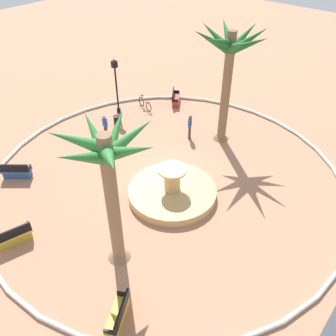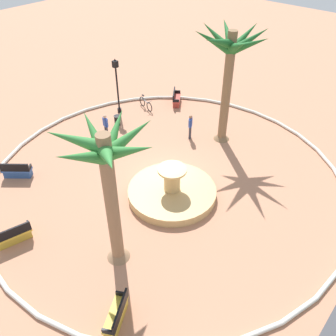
{
  "view_description": "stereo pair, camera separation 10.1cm",
  "coord_description": "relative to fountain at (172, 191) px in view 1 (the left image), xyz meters",
  "views": [
    {
      "loc": [
        11.64,
        10.13,
        12.66
      ],
      "look_at": [
        0.28,
        0.37,
        1.0
      ],
      "focal_mm": 38.25,
      "sensor_mm": 36.0,
      "label": 1
    },
    {
      "loc": [
        11.58,
        10.21,
        12.66
      ],
      "look_at": [
        0.28,
        0.37,
        1.0
      ],
      "focal_mm": 38.25,
      "sensor_mm": 36.0,
      "label": 2
    }
  ],
  "objects": [
    {
      "name": "person_cyclist_photo",
      "position": [
        -4.94,
        -2.71,
        0.66
      ],
      "size": [
        0.48,
        0.34,
        1.67
      ],
      "color": "#33333D",
      "rests_on": "ground"
    },
    {
      "name": "ground_plane",
      "position": [
        -0.94,
        -1.22,
        -0.28
      ],
      "size": [
        80.0,
        80.0,
        0.0
      ],
      "primitive_type": "plane",
      "color": "tan"
    },
    {
      "name": "palm_tree_near_fountain",
      "position": [
        4.52,
        0.81,
        4.46
      ],
      "size": [
        3.86,
        3.83,
        6.57
      ],
      "color": "#8E6B4C",
      "rests_on": "ground"
    },
    {
      "name": "lamppost",
      "position": [
        -4.31,
        -8.67,
        2.03
      ],
      "size": [
        0.32,
        0.32,
        3.95
      ],
      "color": "black",
      "rests_on": "ground"
    },
    {
      "name": "bench_west",
      "position": [
        6.6,
        2.97,
        0.07
      ],
      "size": [
        1.64,
        1.21,
        1.0
      ],
      "color": "gold",
      "rests_on": "ground"
    },
    {
      "name": "palm_tree_by_curb",
      "position": [
        -6.22,
        -1.13,
        4.98
      ],
      "size": [
        4.5,
        4.37,
        7.09
      ],
      "color": "brown",
      "rests_on": "ground"
    },
    {
      "name": "bench_southeast",
      "position": [
        4.44,
        -7.51,
        0.07
      ],
      "size": [
        1.42,
        1.54,
        1.0
      ],
      "color": "#335BA8",
      "rests_on": "ground"
    },
    {
      "name": "fountain",
      "position": [
        0.0,
        0.0,
        0.0
      ],
      "size": [
        4.59,
        4.59,
        1.77
      ],
      "color": "tan",
      "rests_on": "ground"
    },
    {
      "name": "trash_bin",
      "position": [
        -2.98,
        -7.42,
        0.11
      ],
      "size": [
        0.46,
        0.46,
        0.73
      ],
      "color": "black",
      "rests_on": "ground"
    },
    {
      "name": "bench_east",
      "position": [
        7.04,
        -3.37,
        0.07
      ],
      "size": [
        1.68,
        0.9,
        1.0
      ],
      "color": "gold",
      "rests_on": "ground"
    },
    {
      "name": "plaza_curb",
      "position": [
        -0.94,
        -1.22,
        -0.18
      ],
      "size": [
        19.35,
        19.35,
        0.2
      ],
      "primitive_type": "torus",
      "color": "silver",
      "rests_on": "ground"
    },
    {
      "name": "person_cyclist_helmet",
      "position": [
        -1.47,
        -6.78,
        0.65
      ],
      "size": [
        0.27,
        0.52,
        1.66
      ],
      "color": "#33333D",
      "rests_on": "ground"
    },
    {
      "name": "bench_north",
      "position": [
        -7.99,
        -6.42,
        0.07
      ],
      "size": [
        1.59,
        1.35,
        1.0
      ],
      "color": "#B73D33",
      "rests_on": "ground"
    },
    {
      "name": "bicycle_red_frame",
      "position": [
        -5.94,
        -7.6,
        0.1
      ],
      "size": [
        0.58,
        1.68,
        0.94
      ],
      "color": "black",
      "rests_on": "ground"
    }
  ]
}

